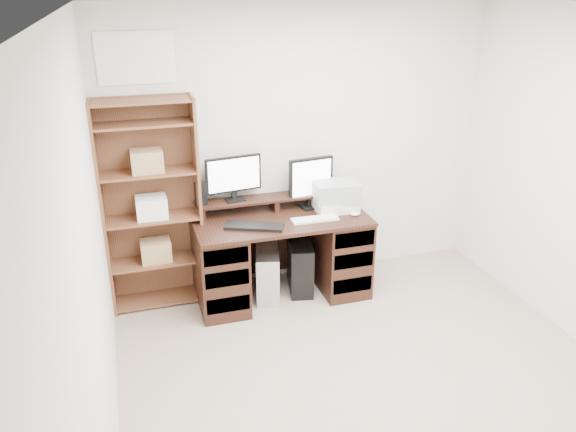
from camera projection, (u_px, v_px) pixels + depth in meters
name	position (u px, v px, depth m)	size (l,w,h in m)	color
room	(407.00, 237.00, 3.26)	(3.54, 4.04, 2.54)	gray
desk	(281.00, 255.00, 4.96)	(1.50, 0.70, 0.75)	black
riser_shelf	(274.00, 199.00, 4.97)	(1.40, 0.22, 0.12)	black
monitor_wide	(234.00, 176.00, 4.80)	(0.49, 0.15, 0.39)	black
monitor_small	(311.00, 181.00, 4.97)	(0.42, 0.18, 0.45)	black
speaker	(201.00, 193.00, 4.74)	(0.08, 0.08, 0.20)	black
keyboard_black	(254.00, 226.00, 4.62)	(0.48, 0.16, 0.03)	black
keyboard_white	(315.00, 219.00, 4.77)	(0.40, 0.12, 0.02)	silver
mouse	(355.00, 214.00, 4.86)	(0.09, 0.06, 0.03)	white
printer	(335.00, 205.00, 4.98)	(0.37, 0.28, 0.09)	beige
basket	(336.00, 191.00, 4.93)	(0.39, 0.28, 0.17)	#91969A
tower_silver	(267.00, 273.00, 5.00)	(0.20, 0.45, 0.45)	#B9BBC0
tower_black	(300.00, 265.00, 5.12)	(0.29, 0.50, 0.47)	black
bookshelf	(151.00, 204.00, 4.66)	(0.80, 0.30, 1.80)	brown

